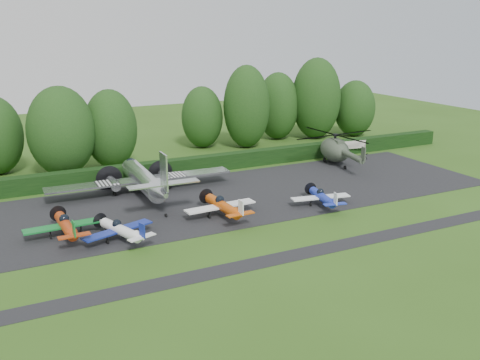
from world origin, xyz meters
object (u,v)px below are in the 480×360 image
light_plane_white (121,230)px  light_plane_red (66,225)px  light_plane_blue (322,197)px  helicopter (335,148)px  transport_plane (144,180)px  sign_board (354,145)px  light_plane_orange (223,206)px

light_plane_white → light_plane_red: bearing=163.5°
light_plane_blue → helicopter: 18.16m
transport_plane → sign_board: 32.92m
transport_plane → light_plane_red: bearing=-139.5°
light_plane_white → transport_plane: bearing=83.4°
light_plane_blue → sign_board: 24.08m
sign_board → transport_plane: bearing=-178.8°
light_plane_red → sign_board: bearing=20.8°
light_plane_white → helicopter: size_ratio=0.47×
light_plane_blue → light_plane_orange: bearing=160.7°
light_plane_white → light_plane_blue: 20.78m
light_plane_red → sign_board: light_plane_red is taller
light_plane_red → light_plane_orange: bearing=-3.0°
sign_board → light_plane_white: bearing=-164.3°
light_plane_red → transport_plane: bearing=44.2°
light_plane_red → sign_board: size_ratio=2.07×
light_plane_white → light_plane_orange: bearing=27.6°
light_plane_blue → sign_board: (17.23, 16.82, 0.37)m
light_plane_orange → light_plane_blue: size_ratio=1.16×
transport_plane → light_plane_blue: 19.11m
light_plane_red → light_plane_blue: size_ratio=1.13×
light_plane_orange → sign_board: (27.70, 15.26, 0.21)m
sign_board → light_plane_orange: bearing=-159.3°
light_plane_red → light_plane_orange: (14.37, -1.39, 0.03)m
light_plane_red → light_plane_blue: (24.84, -2.95, -0.13)m
transport_plane → light_plane_white: 12.74m
transport_plane → light_plane_red: 12.86m
light_plane_blue → sign_board: size_ratio=1.82×
light_plane_orange → helicopter: bearing=32.5°
helicopter → sign_board: helicopter is taller
light_plane_white → sign_board: bearing=43.0°
light_plane_blue → light_plane_white: bearing=169.1°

